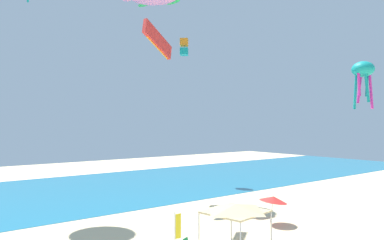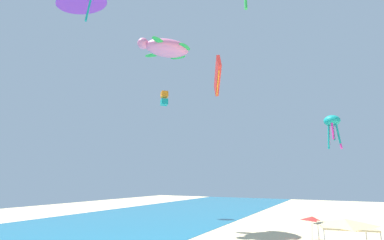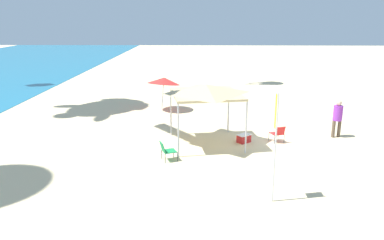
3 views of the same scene
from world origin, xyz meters
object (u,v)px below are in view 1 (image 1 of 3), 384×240
kite_parafoil_red (158,41)px  kite_box_orange (184,47)px  beach_umbrella (273,199)px  kite_octopus_teal (363,72)px  canopy_tent (235,209)px

kite_parafoil_red → kite_box_orange: bearing=20.8°
beach_umbrella → kite_box_orange: size_ratio=1.01×
beach_umbrella → kite_parafoil_red: size_ratio=0.59×
kite_box_orange → kite_octopus_teal: (2.11, -23.17, -5.90)m
beach_umbrella → kite_octopus_teal: size_ratio=0.56×
kite_parafoil_red → kite_octopus_teal: 17.63m
canopy_tent → beach_umbrella: (6.44, 2.54, -0.67)m
kite_parafoil_red → kite_octopus_teal: (15.34, -8.43, -2.07)m
beach_umbrella → kite_parafoil_red: 15.10m
kite_box_orange → kite_octopus_teal: 24.00m
kite_box_orange → kite_parafoil_red: bearing=-89.9°
canopy_tent → kite_parafoil_red: 14.39m
beach_umbrella → kite_octopus_teal: 13.66m
kite_parafoil_red → kite_octopus_teal: kite_parafoil_red is taller
canopy_tent → kite_octopus_teal: size_ratio=0.90×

